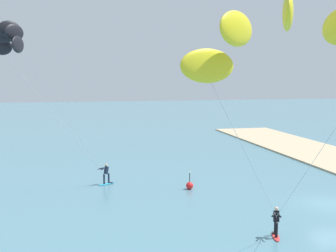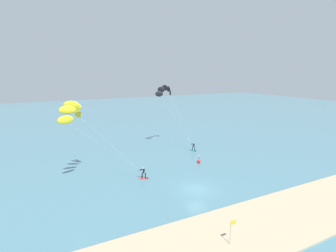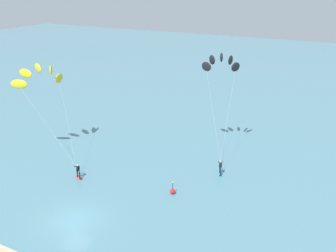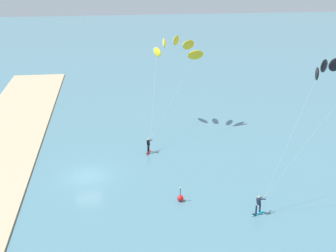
# 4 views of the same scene
# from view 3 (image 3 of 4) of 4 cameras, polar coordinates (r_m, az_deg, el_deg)

# --- Properties ---
(ground_plane) EXTENTS (240.00, 240.00, 0.00)m
(ground_plane) POSITION_cam_3_polar(r_m,az_deg,el_deg) (36.29, -13.97, -13.65)
(ground_plane) COLOR slate
(kitesurfer_nearshore) EXTENTS (11.37, 7.77, 11.10)m
(kitesurfer_nearshore) POSITION_cam_3_polar(r_m,az_deg,el_deg) (47.74, -18.74, 6.89)
(kitesurfer_nearshore) COLOR red
(kitesurfer_nearshore) RESTS_ON ground
(kitesurfer_mid_water) EXTENTS (5.72, 8.74, 12.31)m
(kitesurfer_mid_water) POSITION_cam_3_polar(r_m,az_deg,el_deg) (45.68, 8.02, 8.82)
(kitesurfer_mid_water) COLOR #23ADD1
(kitesurfer_mid_water) RESTS_ON ground
(marker_buoy) EXTENTS (0.56, 0.56, 1.38)m
(marker_buoy) POSITION_cam_3_polar(r_m,az_deg,el_deg) (38.93, 0.70, -9.80)
(marker_buoy) COLOR red
(marker_buoy) RESTS_ON ground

